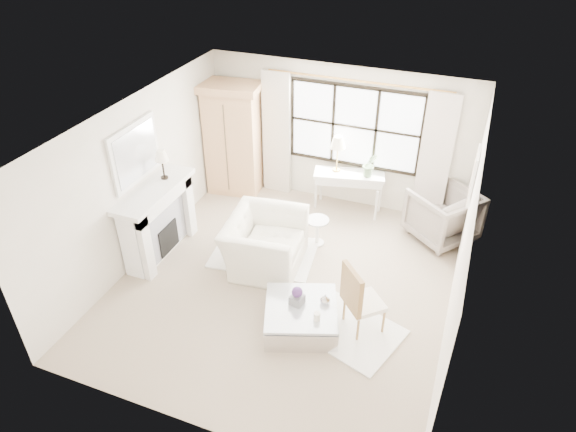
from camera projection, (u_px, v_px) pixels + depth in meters
name	position (u px, v px, depth m)	size (l,w,h in m)	color
floor	(285.00, 282.00, 8.17)	(5.50, 5.50, 0.00)	tan
ceiling	(284.00, 125.00, 6.67)	(5.50, 5.50, 0.00)	white
wall_back	(338.00, 136.00, 9.56)	(5.00, 5.00, 0.00)	silver
wall_front	(187.00, 347.00, 5.29)	(5.00, 5.00, 0.00)	white
wall_left	(138.00, 181.00, 8.17)	(5.50, 5.50, 0.00)	beige
wall_right	(463.00, 249.00, 6.67)	(5.50, 5.50, 0.00)	white
window_pane	(354.00, 127.00, 9.31)	(2.40, 0.02, 1.50)	white
window_frame	(354.00, 127.00, 9.30)	(2.50, 0.04, 1.50)	black
curtain_rod	(357.00, 81.00, 8.78)	(0.04, 0.04, 3.30)	#AE7D3C
curtain_left	(277.00, 134.00, 9.90)	(0.55, 0.10, 2.47)	beige
curtain_right	(435.00, 160.00, 9.00)	(0.55, 0.10, 2.47)	beige
fireplace	(157.00, 220.00, 8.49)	(0.58, 1.66, 1.26)	white
mirror_frame	(135.00, 153.00, 7.89)	(0.05, 1.15, 0.95)	silver
mirror_glass	(137.00, 154.00, 7.88)	(0.02, 1.00, 0.80)	silver
art_frame	(474.00, 176.00, 7.89)	(0.04, 0.62, 0.82)	white
art_canvas	(472.00, 176.00, 7.89)	(0.01, 0.52, 0.72)	beige
mantel_lamp	(161.00, 157.00, 8.20)	(0.22, 0.22, 0.51)	black
armoire	(233.00, 139.00, 9.96)	(1.20, 0.84, 2.24)	tan
console_table	(348.00, 192.00, 9.73)	(1.37, 0.73, 0.80)	silver
console_lamp	(338.00, 143.00, 9.29)	(0.28, 0.28, 0.69)	#AC893B
orchid_plant	(370.00, 165.00, 9.28)	(0.26, 0.21, 0.47)	#5E7E54
side_table	(317.00, 228.00, 8.85)	(0.40, 0.40, 0.51)	white
rug_left	(264.00, 253.00, 8.78)	(1.71, 1.20, 0.03)	white
rug_right	(348.00, 329.00, 7.31)	(1.42, 1.07, 0.03)	white
club_armchair	(265.00, 243.00, 8.32)	(1.34, 1.17, 0.87)	white
wingback_chair	(443.00, 215.00, 8.95)	(1.00, 1.02, 0.93)	gray
french_chair	(362.00, 311.00, 7.19)	(0.68, 0.68, 1.08)	#A67D45
coffee_table	(301.00, 317.00, 7.28)	(1.28, 1.28, 0.38)	silver
planter_box	(297.00, 300.00, 7.19)	(0.18, 0.18, 0.13)	slate
planter_flowers	(297.00, 292.00, 7.11)	(0.15, 0.15, 0.15)	#4F2A6A
pillar_candle	(317.00, 316.00, 6.93)	(0.09, 0.09, 0.12)	white
coffee_vase	(325.00, 299.00, 7.19)	(0.14, 0.14, 0.15)	silver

